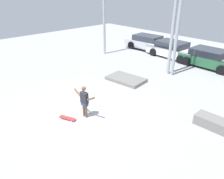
# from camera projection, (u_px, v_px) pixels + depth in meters

# --- Properties ---
(ground_plane) EXTENTS (36.00, 36.00, 0.00)m
(ground_plane) POSITION_uv_depth(u_px,v_px,m) (84.00, 112.00, 10.02)
(ground_plane) COLOR #9E9EA3
(skateboarder) EXTENTS (1.28, 0.21, 1.48)m
(skateboarder) POSITION_uv_depth(u_px,v_px,m) (84.00, 100.00, 9.34)
(skateboarder) COLOR brown
(skateboarder) RESTS_ON ground_plane
(skateboard) EXTENTS (0.81, 0.49, 0.08)m
(skateboard) POSITION_uv_depth(u_px,v_px,m) (67.00, 118.00, 9.47)
(skateboard) COLOR red
(skateboard) RESTS_ON ground_plane
(grind_box) EXTENTS (2.13, 0.73, 0.43)m
(grind_box) POSITION_uv_depth(u_px,v_px,m) (222.00, 126.00, 8.65)
(grind_box) COLOR slate
(grind_box) RESTS_ON ground_plane
(manual_pad) EXTENTS (2.39, 1.65, 0.20)m
(manual_pad) POSITION_uv_depth(u_px,v_px,m) (126.00, 79.00, 13.27)
(manual_pad) COLOR slate
(manual_pad) RESTS_ON ground_plane
(canopy_support_left) EXTENTS (6.50, 0.20, 6.71)m
(canopy_support_left) POSITION_uv_depth(u_px,v_px,m) (135.00, 4.00, 14.67)
(canopy_support_left) COLOR #A5A8AD
(canopy_support_left) RESTS_ON ground_plane
(parked_car_silver) EXTENTS (4.35, 2.06, 1.26)m
(parked_car_silver) POSITION_uv_depth(u_px,v_px,m) (148.00, 43.00, 19.43)
(parked_car_silver) COLOR #B7BABF
(parked_car_silver) RESTS_ON ground_plane
(parked_car_white) EXTENTS (4.20, 2.05, 1.25)m
(parked_car_white) POSITION_uv_depth(u_px,v_px,m) (173.00, 50.00, 17.39)
(parked_car_white) COLOR white
(parked_car_white) RESTS_ON ground_plane
(parked_car_green) EXTENTS (4.07, 2.00, 1.25)m
(parked_car_green) POSITION_uv_depth(u_px,v_px,m) (209.00, 58.00, 15.34)
(parked_car_green) COLOR #28603D
(parked_car_green) RESTS_ON ground_plane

